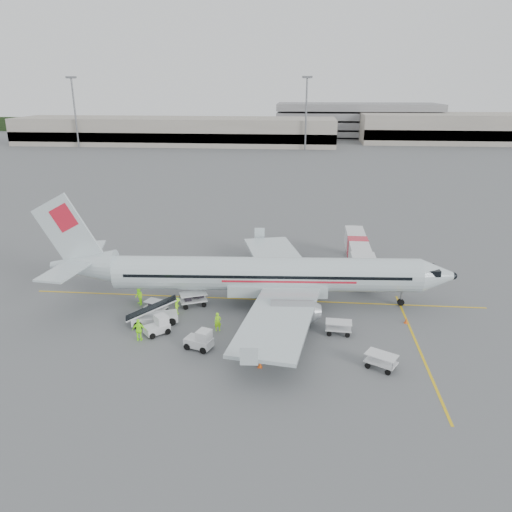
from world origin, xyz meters
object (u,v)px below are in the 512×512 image
object	(u,v)px
tug_fore	(297,312)
tug_mid	(199,339)
aircraft	(267,252)
jet_bridge	(357,255)
belt_loader	(154,308)
tug_aft	(157,325)

from	to	relation	value
tug_fore	tug_mid	world-z (taller)	tug_fore
tug_fore	tug_mid	distance (m)	9.55
aircraft	jet_bridge	bearing A→B (deg)	42.94
tug_fore	belt_loader	bearing A→B (deg)	-170.23
aircraft	belt_loader	xyz separation A→B (m)	(-9.51, -5.02, -3.76)
jet_bridge	belt_loader	distance (m)	24.10
tug_aft	tug_mid	bearing A→B (deg)	-68.29
jet_bridge	aircraft	bearing A→B (deg)	-133.22
jet_bridge	tug_aft	world-z (taller)	jet_bridge
jet_bridge	tug_mid	xyz separation A→B (m)	(-14.15, -18.92, -1.07)
aircraft	jet_bridge	distance (m)	14.06
tug_mid	tug_aft	distance (m)	4.49
belt_loader	tug_mid	bearing A→B (deg)	-58.75
tug_aft	belt_loader	bearing A→B (deg)	70.66
jet_bridge	tug_fore	world-z (taller)	jet_bridge
aircraft	tug_fore	distance (m)	6.25
tug_fore	aircraft	bearing A→B (deg)	133.46
belt_loader	tug_mid	world-z (taller)	belt_loader
aircraft	tug_fore	world-z (taller)	aircraft
aircraft	tug_aft	world-z (taller)	aircraft
tug_mid	jet_bridge	bearing A→B (deg)	72.28
belt_loader	tug_aft	world-z (taller)	belt_loader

